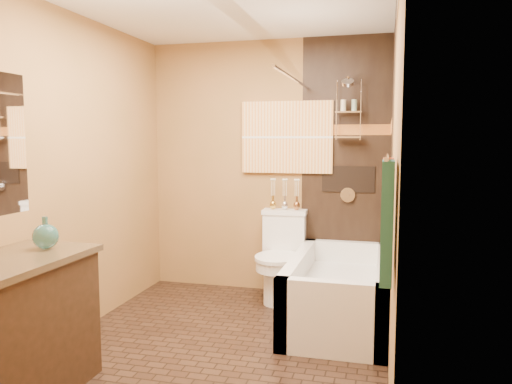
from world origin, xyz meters
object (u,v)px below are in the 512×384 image
(sunset_painting, at_px, (287,137))
(vanity, at_px, (13,329))
(bathtub, at_px, (339,297))
(toilet, at_px, (280,256))

(sunset_painting, distance_m, vanity, 2.94)
(bathtub, distance_m, vanity, 2.47)
(vanity, bearing_deg, sunset_painting, 66.18)
(vanity, bearing_deg, toilet, 63.54)
(sunset_painting, height_order, toilet, sunset_painting)
(bathtub, distance_m, toilet, 0.78)
(bathtub, relative_size, vanity, 1.54)
(sunset_painting, bearing_deg, vanity, -114.43)
(sunset_painting, relative_size, bathtub, 0.60)
(bathtub, bearing_deg, vanity, -134.58)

